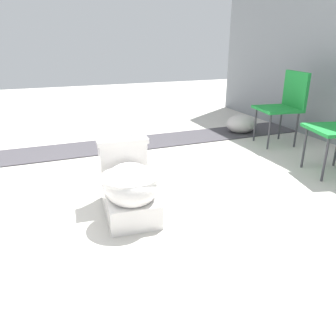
# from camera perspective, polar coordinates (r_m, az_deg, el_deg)

# --- Properties ---
(ground_plane) EXTENTS (14.00, 14.00, 0.00)m
(ground_plane) POSITION_cam_1_polar(r_m,az_deg,el_deg) (2.56, -11.24, -6.06)
(ground_plane) COLOR beige
(gravel_strip) EXTENTS (0.56, 8.00, 0.01)m
(gravel_strip) POSITION_cam_1_polar(r_m,az_deg,el_deg) (3.92, -7.97, 4.04)
(gravel_strip) COLOR #423F44
(gravel_strip) RESTS_ON ground
(toilet) EXTENTS (0.66, 0.43, 0.52)m
(toilet) POSITION_cam_1_polar(r_m,az_deg,el_deg) (2.31, -6.93, -2.87)
(toilet) COLOR white
(toilet) RESTS_ON ground
(folding_chair_left) EXTENTS (0.50, 0.50, 0.83)m
(folding_chair_left) POSITION_cam_1_polar(r_m,az_deg,el_deg) (4.07, 19.87, 10.98)
(folding_chair_left) COLOR #1E8C38
(folding_chair_left) RESTS_ON ground
(boulder_near) EXTENTS (0.41, 0.47, 0.24)m
(boulder_near) POSITION_cam_1_polar(r_m,az_deg,el_deg) (4.51, 12.68, 7.53)
(boulder_near) COLOR #B7B2AD
(boulder_near) RESTS_ON ground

